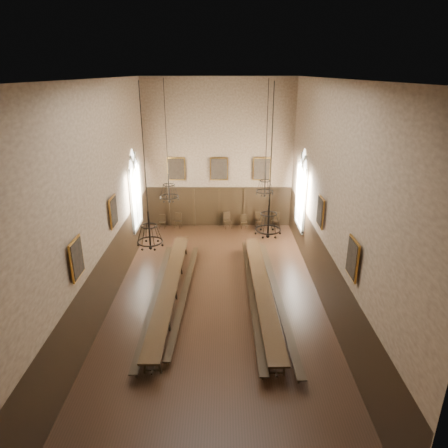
{
  "coord_description": "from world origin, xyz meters",
  "views": [
    {
      "loc": [
        0.29,
        -14.91,
        9.26
      ],
      "look_at": [
        0.3,
        1.5,
        2.95
      ],
      "focal_mm": 32.0,
      "sensor_mm": 36.0,
      "label": 1
    }
  ],
  "objects_px": {
    "bench_right_outer": "(276,296)",
    "chair_0": "(162,224)",
    "chair_1": "(178,223)",
    "chair_6": "(259,223)",
    "chandelier_front_left": "(149,232)",
    "chandelier_front_right": "(268,220)",
    "chair_7": "(275,223)",
    "bench_left_outer": "(156,297)",
    "chair_5": "(244,224)",
    "bench_right_inner": "(252,294)",
    "table_left": "(170,291)",
    "chandelier_back_right": "(265,183)",
    "table_right": "(262,293)",
    "bench_left_inner": "(185,294)",
    "chandelier_back_left": "(169,189)",
    "chair_4": "(228,223)"
  },
  "relations": [
    {
      "from": "bench_right_outer",
      "to": "chair_0",
      "type": "xyz_separation_m",
      "value": [
        -6.1,
        8.66,
        -0.03
      ]
    },
    {
      "from": "chair_1",
      "to": "chair_6",
      "type": "relative_size",
      "value": 0.93
    },
    {
      "from": "chandelier_front_left",
      "to": "chandelier_front_right",
      "type": "bearing_deg",
      "value": -7.53
    },
    {
      "from": "chair_7",
      "to": "chandelier_front_left",
      "type": "xyz_separation_m",
      "value": [
        -5.77,
        -10.92,
        3.83
      ]
    },
    {
      "from": "bench_left_outer",
      "to": "chair_5",
      "type": "height_order",
      "value": "chair_5"
    },
    {
      "from": "bench_right_inner",
      "to": "chair_1",
      "type": "distance_m",
      "value": 9.48
    },
    {
      "from": "bench_right_inner",
      "to": "chair_0",
      "type": "bearing_deg",
      "value": 120.95
    },
    {
      "from": "table_left",
      "to": "chandelier_front_right",
      "type": "relative_size",
      "value": 2.15
    },
    {
      "from": "bench_right_outer",
      "to": "chandelier_front_right",
      "type": "distance_m",
      "value": 5.28
    },
    {
      "from": "chair_0",
      "to": "chair_6",
      "type": "bearing_deg",
      "value": 3.21
    },
    {
      "from": "bench_left_outer",
      "to": "chair_6",
      "type": "bearing_deg",
      "value": 59.62
    },
    {
      "from": "chandelier_back_right",
      "to": "chair_7",
      "type": "bearing_deg",
      "value": 77.45
    },
    {
      "from": "bench_left_outer",
      "to": "chandelier_back_right",
      "type": "distance_m",
      "value": 6.82
    },
    {
      "from": "chair_0",
      "to": "chair_7",
      "type": "height_order",
      "value": "chair_7"
    },
    {
      "from": "chair_7",
      "to": "chair_0",
      "type": "bearing_deg",
      "value": -160.68
    },
    {
      "from": "chair_5",
      "to": "chair_6",
      "type": "xyz_separation_m",
      "value": [
        0.95,
        -0.01,
        0.04
      ]
    },
    {
      "from": "table_right",
      "to": "table_left",
      "type": "bearing_deg",
      "value": 177.55
    },
    {
      "from": "chair_6",
      "to": "chandelier_front_left",
      "type": "relative_size",
      "value": 0.19
    },
    {
      "from": "chair_5",
      "to": "chandelier_front_right",
      "type": "xyz_separation_m",
      "value": [
        0.18,
        -11.4,
        4.5
      ]
    },
    {
      "from": "bench_left_inner",
      "to": "table_right",
      "type": "bearing_deg",
      "value": -3.16
    },
    {
      "from": "chair_6",
      "to": "bench_right_inner",
      "type": "bearing_deg",
      "value": -97.23
    },
    {
      "from": "bench_left_outer",
      "to": "chair_5",
      "type": "bearing_deg",
      "value": 64.52
    },
    {
      "from": "bench_right_inner",
      "to": "chandelier_back_left",
      "type": "height_order",
      "value": "chandelier_back_left"
    },
    {
      "from": "bench_right_inner",
      "to": "chair_7",
      "type": "relative_size",
      "value": 10.3
    },
    {
      "from": "table_right",
      "to": "chair_6",
      "type": "bearing_deg",
      "value": 86.06
    },
    {
      "from": "bench_right_inner",
      "to": "chair_5",
      "type": "bearing_deg",
      "value": 89.68
    },
    {
      "from": "bench_left_outer",
      "to": "chandelier_front_left",
      "type": "relative_size",
      "value": 1.8
    },
    {
      "from": "chair_1",
      "to": "chandelier_back_right",
      "type": "height_order",
      "value": "chandelier_back_right"
    },
    {
      "from": "chair_5",
      "to": "bench_right_inner",
      "type": "bearing_deg",
      "value": -93.95
    },
    {
      "from": "bench_left_outer",
      "to": "chair_1",
      "type": "relative_size",
      "value": 10.37
    },
    {
      "from": "chair_7",
      "to": "chandelier_back_right",
      "type": "bearing_deg",
      "value": -83.85
    },
    {
      "from": "table_right",
      "to": "chandelier_back_right",
      "type": "xyz_separation_m",
      "value": [
        0.2,
        2.22,
        4.23
      ]
    },
    {
      "from": "chair_0",
      "to": "chair_4",
      "type": "bearing_deg",
      "value": 3.73
    },
    {
      "from": "chair_4",
      "to": "chandelier_back_left",
      "type": "bearing_deg",
      "value": -133.06
    },
    {
      "from": "bench_right_outer",
      "to": "chandelier_back_right",
      "type": "height_order",
      "value": "chandelier_back_right"
    },
    {
      "from": "table_right",
      "to": "chair_5",
      "type": "relative_size",
      "value": 11.62
    },
    {
      "from": "chandelier_front_right",
      "to": "chandelier_back_right",
      "type": "bearing_deg",
      "value": 85.73
    },
    {
      "from": "bench_right_inner",
      "to": "bench_right_outer",
      "type": "bearing_deg",
      "value": -11.28
    },
    {
      "from": "chandelier_back_right",
      "to": "bench_left_inner",
      "type": "bearing_deg",
      "value": -149.85
    },
    {
      "from": "bench_left_outer",
      "to": "chandelier_front_right",
      "type": "height_order",
      "value": "chandelier_front_right"
    },
    {
      "from": "bench_left_outer",
      "to": "bench_left_inner",
      "type": "distance_m",
      "value": 1.23
    },
    {
      "from": "bench_left_outer",
      "to": "bench_right_inner",
      "type": "relative_size",
      "value": 0.93
    },
    {
      "from": "bench_right_inner",
      "to": "chandelier_back_right",
      "type": "relative_size",
      "value": 2.12
    },
    {
      "from": "table_right",
      "to": "bench_left_outer",
      "type": "relative_size",
      "value": 1.04
    },
    {
      "from": "table_left",
      "to": "bench_right_outer",
      "type": "bearing_deg",
      "value": -3.52
    },
    {
      "from": "chair_5",
      "to": "chandelier_back_left",
      "type": "relative_size",
      "value": 0.16
    },
    {
      "from": "table_right",
      "to": "chandelier_front_right",
      "type": "bearing_deg",
      "value": -93.49
    },
    {
      "from": "bench_left_inner",
      "to": "chair_1",
      "type": "bearing_deg",
      "value": 98.1
    },
    {
      "from": "chair_7",
      "to": "chandelier_back_left",
      "type": "bearing_deg",
      "value": -115.87
    },
    {
      "from": "chair_7",
      "to": "table_left",
      "type": "bearing_deg",
      "value": -104.61
    }
  ]
}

